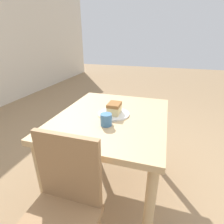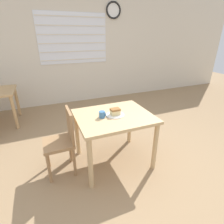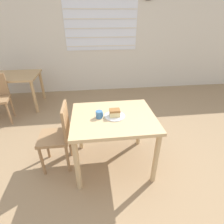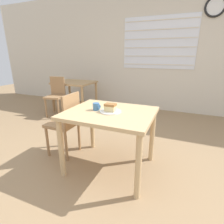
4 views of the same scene
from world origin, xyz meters
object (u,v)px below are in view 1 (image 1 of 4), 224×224
at_px(cake_slice, 114,108).
at_px(coffee_mug, 106,119).
at_px(plate, 114,114).
at_px(dining_table_near, 112,128).
at_px(chair_near_window, 61,214).

bearing_deg(cake_slice, coffee_mug, 178.60).
distance_m(plate, coffee_mug, 0.18).
distance_m(plate, cake_slice, 0.05).
bearing_deg(coffee_mug, plate, -0.14).
xyz_separation_m(dining_table_near, cake_slice, (0.01, -0.01, 0.16)).
bearing_deg(chair_near_window, plate, 84.27).
height_order(cake_slice, coffee_mug, cake_slice).
bearing_deg(dining_table_near, plate, -37.80).
bearing_deg(coffee_mug, cake_slice, -1.40).
bearing_deg(cake_slice, dining_table_near, 131.59).
distance_m(dining_table_near, coffee_mug, 0.22).
distance_m(chair_near_window, coffee_mug, 0.59).
xyz_separation_m(plate, coffee_mug, (-0.18, 0.00, 0.04)).
relative_size(chair_near_window, coffee_mug, 10.34).
relative_size(dining_table_near, chair_near_window, 1.12).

